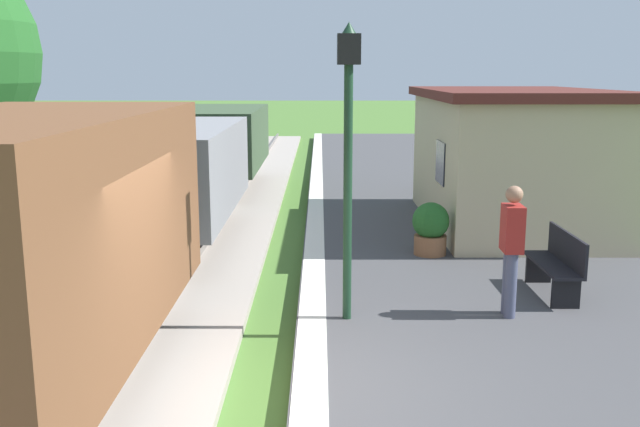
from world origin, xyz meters
The scene contains 12 objects.
ground_plane centered at (0.00, 0.00, 0.00)m, with size 160.00×160.00×0.00m, color #47702D.
platform_slab centered at (3.20, 0.00, 0.12)m, with size 6.00×60.00×0.25m, color #424244.
platform_edge_stripe centered at (0.40, 0.00, 0.25)m, with size 0.36×60.00×0.01m, color silver.
track_ballast centered at (-2.40, 0.00, 0.06)m, with size 3.80×60.00×0.12m, color #9E9389.
rail_near centered at (-1.68, 0.00, 0.19)m, with size 0.07×60.00×0.14m, color slate.
freight_train centered at (-2.40, 6.12, 1.51)m, with size 2.50×19.40×2.72m.
station_hut centered at (4.40, 7.89, 1.65)m, with size 3.50×5.80×2.78m.
bench_near_hut centered at (3.86, 3.11, 0.72)m, with size 0.42×1.50×0.91m.
bench_down_platform centered at (3.86, 12.13, 0.72)m, with size 0.42×1.50×0.91m.
person_waiting centered at (2.95, 2.24, 1.18)m, with size 0.25×0.39×1.71m.
potted_planter centered at (2.41, 5.38, 0.72)m, with size 0.64×0.64×0.92m.
lamp_post_near centered at (0.85, 2.13, 2.80)m, with size 0.28×0.28×3.70m.
Camera 1 is at (0.50, -6.51, 3.36)m, focal length 39.56 mm.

